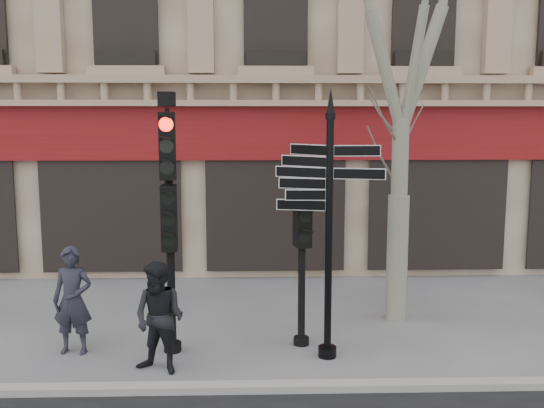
{
  "coord_description": "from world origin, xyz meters",
  "views": [
    {
      "loc": [
        -0.51,
        -9.77,
        3.97
      ],
      "look_at": [
        -0.21,
        0.6,
        2.48
      ],
      "focal_mm": 40.0,
      "sensor_mm": 36.0,
      "label": 1
    }
  ],
  "objects": [
    {
      "name": "fingerpost",
      "position": [
        0.69,
        -0.13,
        2.98
      ],
      "size": [
        2.43,
        2.43,
        4.44
      ],
      "rotation": [
        0.0,
        0.0,
        -0.39
      ],
      "color": "black",
      "rests_on": "ground"
    },
    {
      "name": "traffic_signal_secondary",
      "position": [
        0.3,
        0.42,
        2.0
      ],
      "size": [
        0.54,
        0.44,
        2.87
      ],
      "rotation": [
        0.0,
        0.0,
        0.21
      ],
      "color": "black",
      "rests_on": "ground"
    },
    {
      "name": "pedestrian_b",
      "position": [
        -2.0,
        -0.67,
        0.88
      ],
      "size": [
        1.05,
        0.94,
        1.76
      ],
      "primitive_type": "imported",
      "rotation": [
        0.0,
        0.0,
        -0.39
      ],
      "color": "black",
      "rests_on": "ground"
    },
    {
      "name": "traffic_signal_main",
      "position": [
        -1.92,
        0.18,
        2.76
      ],
      "size": [
        0.51,
        0.38,
        4.38
      ],
      "rotation": [
        0.0,
        0.0,
        0.07
      ],
      "color": "black",
      "rests_on": "ground"
    },
    {
      "name": "kerb",
      "position": [
        0.0,
        -1.4,
        0.06
      ],
      "size": [
        80.0,
        0.25,
        0.12
      ],
      "primitive_type": "cube",
      "color": "gray",
      "rests_on": "ground"
    },
    {
      "name": "ground",
      "position": [
        0.0,
        0.0,
        0.0
      ],
      "size": [
        80.0,
        80.0,
        0.0
      ],
      "primitive_type": "plane",
      "color": "#59595E",
      "rests_on": "ground"
    },
    {
      "name": "pedestrian_a",
      "position": [
        -3.58,
        0.17,
        0.92
      ],
      "size": [
        0.7,
        0.49,
        1.84
      ],
      "primitive_type": "imported",
      "rotation": [
        0.0,
        0.0,
        -0.08
      ],
      "color": "#21212C",
      "rests_on": "ground"
    }
  ]
}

